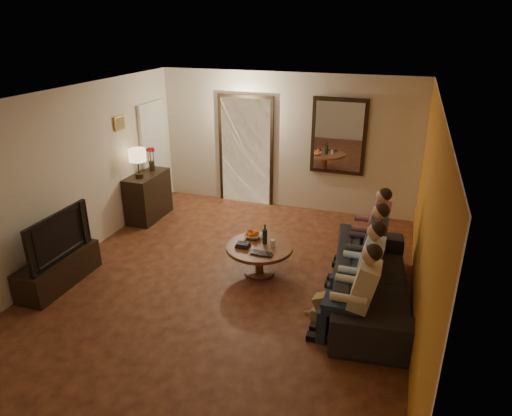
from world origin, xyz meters
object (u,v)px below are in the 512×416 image
(person_b, at_px, (363,273))
(table_lamp, at_px, (138,163))
(tv, at_px, (52,235))
(dresser, at_px, (148,196))
(laptop, at_px, (260,255))
(person_a, at_px, (357,300))
(person_d, at_px, (372,233))
(tv_stand, at_px, (59,270))
(coffee_table, at_px, (259,260))
(wine_bottle, at_px, (265,234))
(sofa, at_px, (372,279))
(dog, at_px, (333,302))
(bowl, at_px, (253,236))
(person_c, at_px, (368,251))

(person_b, bearing_deg, table_lamp, 158.42)
(tv, bearing_deg, dresser, 0.00)
(person_b, bearing_deg, laptop, 168.86)
(person_a, bearing_deg, person_d, 90.00)
(tv_stand, relative_size, tv, 1.10)
(tv_stand, bearing_deg, laptop, 18.08)
(coffee_table, bearing_deg, wine_bottle, 63.43)
(tv_stand, distance_m, sofa, 4.31)
(sofa, bearing_deg, tv_stand, 95.95)
(tv_stand, xyz_separation_m, person_d, (4.11, 1.80, 0.39))
(dog, xyz_separation_m, bowl, (-1.40, 1.05, 0.20))
(table_lamp, xyz_separation_m, dog, (3.81, -1.89, -0.85))
(tv, height_order, dog, tv)
(tv_stand, xyz_separation_m, wine_bottle, (2.64, 1.26, 0.39))
(sofa, relative_size, dog, 4.33)
(coffee_table, bearing_deg, tv_stand, -155.92)
(person_b, xyz_separation_m, person_d, (0.00, 1.20, 0.00))
(person_a, xyz_separation_m, laptop, (-1.42, 0.88, -0.14))
(tv_stand, bearing_deg, wine_bottle, 25.47)
(person_a, distance_m, person_c, 1.20)
(tv_stand, relative_size, person_a, 1.06)
(tv_stand, height_order, person_a, person_a)
(table_lamp, height_order, laptop, table_lamp)
(person_c, bearing_deg, coffee_table, -178.47)
(sofa, relative_size, wine_bottle, 7.82)
(sofa, bearing_deg, person_c, 12.33)
(coffee_table, distance_m, wine_bottle, 0.40)
(tv, relative_size, sofa, 0.48)
(table_lamp, xyz_separation_m, person_b, (4.11, -1.63, -0.53))
(person_c, bearing_deg, bowl, 173.97)
(wine_bottle, bearing_deg, person_b, -24.18)
(dresser, height_order, person_c, person_c)
(dresser, relative_size, person_b, 0.81)
(coffee_table, distance_m, bowl, 0.38)
(coffee_table, bearing_deg, person_b, -20.22)
(dog, distance_m, bowl, 1.76)
(table_lamp, height_order, person_c, table_lamp)
(table_lamp, distance_m, sofa, 4.48)
(bowl, bearing_deg, dog, -36.88)
(tv_stand, distance_m, dog, 3.82)
(table_lamp, height_order, person_a, table_lamp)
(person_a, distance_m, person_d, 1.80)
(table_lamp, xyz_separation_m, bowl, (2.41, -0.85, -0.65))
(tv_stand, bearing_deg, dog, 4.98)
(tv, distance_m, wine_bottle, 2.93)
(person_c, xyz_separation_m, bowl, (-1.70, 0.18, -0.12))
(person_c, bearing_deg, person_b, -90.00)
(table_lamp, height_order, dog, table_lamp)
(table_lamp, bearing_deg, person_c, -14.02)
(dresser, xyz_separation_m, person_a, (4.11, -2.45, 0.17))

